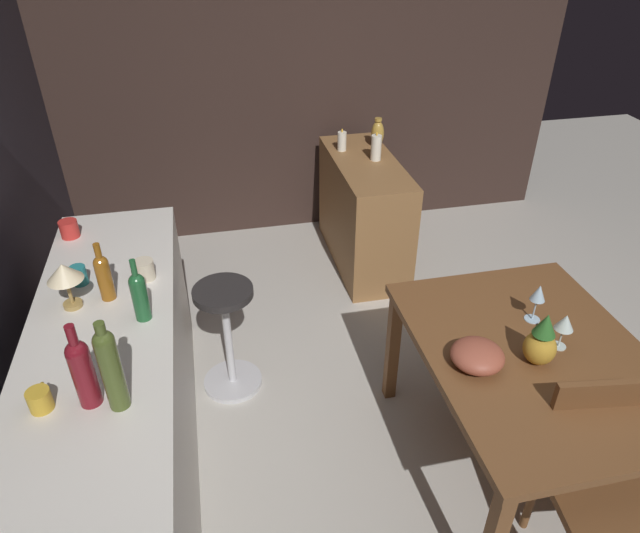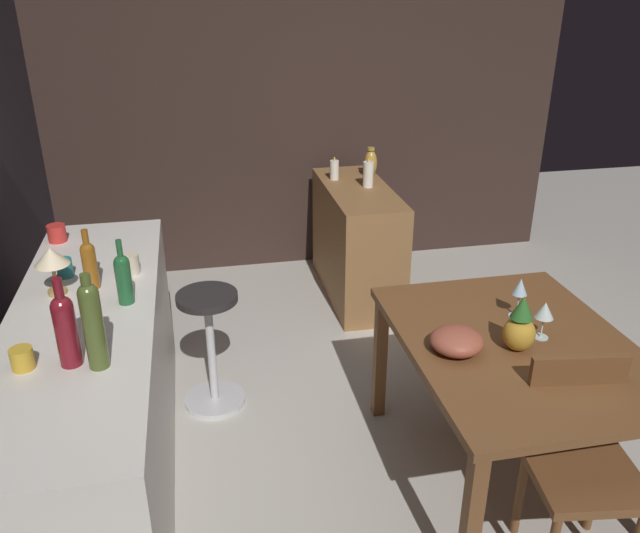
{
  "view_description": "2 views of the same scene",
  "coord_description": "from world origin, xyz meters",
  "px_view_note": "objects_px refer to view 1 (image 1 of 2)",
  "views": [
    {
      "loc": [
        -1.76,
        1.0,
        2.38
      ],
      "look_at": [
        0.66,
        0.47,
        0.76
      ],
      "focal_mm": 31.7,
      "sensor_mm": 36.0,
      "label": 1
    },
    {
      "loc": [
        -2.3,
        1.0,
        2.17
      ],
      "look_at": [
        0.77,
        0.37,
        0.74
      ],
      "focal_mm": 35.81,
      "sensor_mm": 36.0,
      "label": 2
    }
  ],
  "objects_px": {
    "chair_near_window": "(596,473)",
    "wine_bottle_amber": "(104,275)",
    "pineapple_centerpiece": "(541,342)",
    "pillar_candle_tall": "(376,148)",
    "dining_table": "(533,366)",
    "pillar_candle_short": "(342,141)",
    "wine_glass_left": "(538,294)",
    "wine_glass_right": "(565,323)",
    "cup_red": "(69,229)",
    "cup_mustard": "(40,400)",
    "counter_lamp": "(64,275)",
    "cup_teal": "(79,275)",
    "wine_bottle_ruby": "(82,370)",
    "cup_cream": "(144,270)",
    "wine_bottle_olive": "(110,366)",
    "vase_brass": "(378,133)",
    "fruit_bowl": "(477,356)",
    "bar_stool": "(228,336)",
    "sideboard_cabinet": "(364,213)"
  },
  "relations": [
    {
      "from": "chair_near_window",
      "to": "wine_bottle_amber",
      "type": "distance_m",
      "value": 2.17
    },
    {
      "from": "pineapple_centerpiece",
      "to": "pillar_candle_tall",
      "type": "distance_m",
      "value": 2.06
    },
    {
      "from": "dining_table",
      "to": "pillar_candle_short",
      "type": "distance_m",
      "value": 2.26
    },
    {
      "from": "dining_table",
      "to": "wine_glass_left",
      "type": "relative_size",
      "value": 6.5
    },
    {
      "from": "wine_glass_right",
      "to": "cup_red",
      "type": "distance_m",
      "value": 2.44
    },
    {
      "from": "cup_mustard",
      "to": "counter_lamp",
      "type": "xyz_separation_m",
      "value": [
        0.59,
        -0.02,
        0.12
      ]
    },
    {
      "from": "cup_teal",
      "to": "counter_lamp",
      "type": "bearing_deg",
      "value": 177.14
    },
    {
      "from": "dining_table",
      "to": "wine_bottle_ruby",
      "type": "relative_size",
      "value": 3.67
    },
    {
      "from": "cup_cream",
      "to": "counter_lamp",
      "type": "height_order",
      "value": "counter_lamp"
    },
    {
      "from": "wine_bottle_ruby",
      "to": "counter_lamp",
      "type": "bearing_deg",
      "value": 13.52
    },
    {
      "from": "wine_bottle_olive",
      "to": "cup_mustard",
      "type": "xyz_separation_m",
      "value": [
        0.04,
        0.26,
        -0.14
      ]
    },
    {
      "from": "dining_table",
      "to": "vase_brass",
      "type": "xyz_separation_m",
      "value": [
        2.25,
        0.03,
        0.27
      ]
    },
    {
      "from": "pillar_candle_short",
      "to": "wine_glass_right",
      "type": "bearing_deg",
      "value": -169.43
    },
    {
      "from": "cup_cream",
      "to": "fruit_bowl",
      "type": "bearing_deg",
      "value": -118.06
    },
    {
      "from": "wine_bottle_amber",
      "to": "counter_lamp",
      "type": "height_order",
      "value": "wine_bottle_amber"
    },
    {
      "from": "bar_stool",
      "to": "fruit_bowl",
      "type": "distance_m",
      "value": 1.39
    },
    {
      "from": "pineapple_centerpiece",
      "to": "bar_stool",
      "type": "bearing_deg",
      "value": 54.24
    },
    {
      "from": "dining_table",
      "to": "wine_glass_right",
      "type": "distance_m",
      "value": 0.24
    },
    {
      "from": "wine_bottle_amber",
      "to": "cup_red",
      "type": "xyz_separation_m",
      "value": [
        0.61,
        0.24,
        -0.08
      ]
    },
    {
      "from": "sideboard_cabinet",
      "to": "pillar_candle_short",
      "type": "height_order",
      "value": "pillar_candle_short"
    },
    {
      "from": "wine_glass_left",
      "to": "wine_glass_right",
      "type": "xyz_separation_m",
      "value": [
        -0.19,
        -0.01,
        -0.01
      ]
    },
    {
      "from": "dining_table",
      "to": "wine_bottle_amber",
      "type": "xyz_separation_m",
      "value": [
        0.57,
        1.79,
        0.37
      ]
    },
    {
      "from": "sideboard_cabinet",
      "to": "wine_bottle_olive",
      "type": "distance_m",
      "value": 2.66
    },
    {
      "from": "chair_near_window",
      "to": "counter_lamp",
      "type": "xyz_separation_m",
      "value": [
        0.98,
        1.99,
        0.58
      ]
    },
    {
      "from": "dining_table",
      "to": "wine_bottle_olive",
      "type": "xyz_separation_m",
      "value": [
        -0.09,
        1.69,
        0.42
      ]
    },
    {
      "from": "dining_table",
      "to": "fruit_bowl",
      "type": "bearing_deg",
      "value": 93.7
    },
    {
      "from": "wine_glass_right",
      "to": "wine_bottle_olive",
      "type": "relative_size",
      "value": 0.47
    },
    {
      "from": "wine_glass_left",
      "to": "cup_cream",
      "type": "distance_m",
      "value": 1.8
    },
    {
      "from": "pineapple_centerpiece",
      "to": "cup_mustard",
      "type": "bearing_deg",
      "value": 89.95
    },
    {
      "from": "cup_teal",
      "to": "cup_red",
      "type": "bearing_deg",
      "value": 13.11
    },
    {
      "from": "fruit_bowl",
      "to": "counter_lamp",
      "type": "distance_m",
      "value": 1.75
    },
    {
      "from": "vase_brass",
      "to": "dining_table",
      "type": "bearing_deg",
      "value": -179.27
    },
    {
      "from": "bar_stool",
      "to": "pillar_candle_short",
      "type": "height_order",
      "value": "pillar_candle_short"
    },
    {
      "from": "cup_cream",
      "to": "pillar_candle_short",
      "type": "bearing_deg",
      "value": -40.86
    },
    {
      "from": "pillar_candle_short",
      "to": "wine_glass_left",
      "type": "bearing_deg",
      "value": -168.82
    },
    {
      "from": "wine_bottle_olive",
      "to": "cup_red",
      "type": "bearing_deg",
      "value": 15.02
    },
    {
      "from": "wine_glass_right",
      "to": "fruit_bowl",
      "type": "height_order",
      "value": "wine_glass_right"
    },
    {
      "from": "vase_brass",
      "to": "wine_glass_right",
      "type": "bearing_deg",
      "value": -176.44
    },
    {
      "from": "wine_bottle_ruby",
      "to": "cup_teal",
      "type": "height_order",
      "value": "wine_bottle_ruby"
    },
    {
      "from": "wine_glass_left",
      "to": "fruit_bowl",
      "type": "relative_size",
      "value": 0.86
    },
    {
      "from": "fruit_bowl",
      "to": "pillar_candle_short",
      "type": "relative_size",
      "value": 1.35
    },
    {
      "from": "dining_table",
      "to": "wine_bottle_olive",
      "type": "height_order",
      "value": "wine_bottle_olive"
    },
    {
      "from": "wine_bottle_ruby",
      "to": "wine_bottle_olive",
      "type": "height_order",
      "value": "wine_bottle_olive"
    },
    {
      "from": "cup_red",
      "to": "cup_mustard",
      "type": "distance_m",
      "value": 1.23
    },
    {
      "from": "bar_stool",
      "to": "sideboard_cabinet",
      "type": "bearing_deg",
      "value": -43.94
    },
    {
      "from": "wine_glass_right",
      "to": "vase_brass",
      "type": "bearing_deg",
      "value": 3.56
    },
    {
      "from": "bar_stool",
      "to": "counter_lamp",
      "type": "height_order",
      "value": "counter_lamp"
    },
    {
      "from": "sideboard_cabinet",
      "to": "cup_red",
      "type": "relative_size",
      "value": 8.58
    },
    {
      "from": "pillar_candle_short",
      "to": "counter_lamp",
      "type": "bearing_deg",
      "value": 136.13
    },
    {
      "from": "fruit_bowl",
      "to": "vase_brass",
      "type": "xyz_separation_m",
      "value": [
        2.27,
        -0.26,
        0.13
      ]
    }
  ]
}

